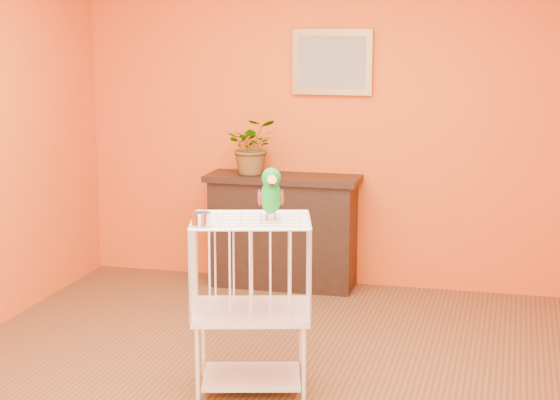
# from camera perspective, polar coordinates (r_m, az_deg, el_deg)

# --- Properties ---
(ground) EXTENTS (4.50, 4.50, 0.00)m
(ground) POSITION_cam_1_polar(r_m,az_deg,el_deg) (5.47, -1.59, -11.22)
(ground) COLOR brown
(ground) RESTS_ON ground
(room_shell) EXTENTS (4.50, 4.50, 4.50)m
(room_shell) POSITION_cam_1_polar(r_m,az_deg,el_deg) (5.09, -1.69, 5.53)
(room_shell) COLOR #E85415
(room_shell) RESTS_ON ground
(console_cabinet) EXTENTS (1.19, 0.43, 0.88)m
(console_cabinet) POSITION_cam_1_polar(r_m,az_deg,el_deg) (7.31, 0.16, -1.91)
(console_cabinet) COLOR black
(console_cabinet) RESTS_ON ground
(potted_plant) EXTENTS (0.51, 0.54, 0.34)m
(potted_plant) POSITION_cam_1_polar(r_m,az_deg,el_deg) (7.22, -1.79, 2.85)
(potted_plant) COLOR #26722D
(potted_plant) RESTS_ON console_cabinet
(framed_picture) EXTENTS (0.62, 0.04, 0.50)m
(framed_picture) POSITION_cam_1_polar(r_m,az_deg,el_deg) (7.24, 3.20, 8.39)
(framed_picture) COLOR #A2773A
(framed_picture) RESTS_ON room_shell
(birdcage) EXTENTS (0.74, 0.64, 0.99)m
(birdcage) POSITION_cam_1_polar(r_m,az_deg,el_deg) (5.24, -1.76, -6.28)
(birdcage) COLOR white
(birdcage) RESTS_ON ground
(feed_cup) EXTENTS (0.10, 0.10, 0.07)m
(feed_cup) POSITION_cam_1_polar(r_m,az_deg,el_deg) (4.95, -4.83, -1.16)
(feed_cup) COLOR silver
(feed_cup) RESTS_ON birdcage
(parrot) EXTENTS (0.16, 0.27, 0.30)m
(parrot) POSITION_cam_1_polar(r_m,az_deg,el_deg) (5.05, -0.56, 0.41)
(parrot) COLOR #59544C
(parrot) RESTS_ON birdcage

